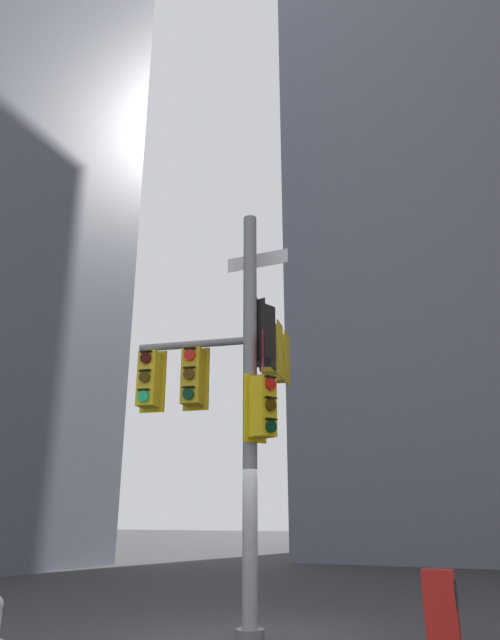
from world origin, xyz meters
TOP-DOWN VIEW (x-y plane):
  - building_mid_block at (2.60, 21.31)m, footprint 14.07×14.07m
  - signal_pole_assembly at (-0.32, 0.47)m, footprint 2.76×3.22m
  - newspaper_box at (2.76, 0.52)m, footprint 0.45×0.36m

SIDE VIEW (x-z plane):
  - newspaper_box at x=2.76m, z-range 0.00..1.04m
  - signal_pole_assembly at x=-0.32m, z-range 0.65..7.81m
  - building_mid_block at x=2.60m, z-range 0.00..34.30m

